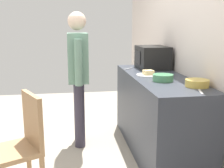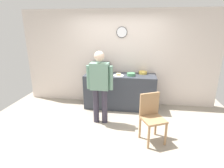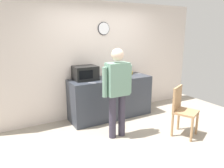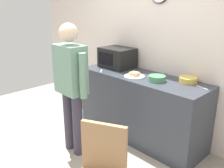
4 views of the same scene
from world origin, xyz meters
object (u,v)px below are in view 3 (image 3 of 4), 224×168
microwave (85,73)px  wooden_chair (182,109)px  spoon_utensil (92,83)px  fork_utensil (137,74)px  cereal_bowl (128,73)px  salad_bowl (123,76)px  person_standing (117,87)px  sandwich_plate (112,78)px

microwave → wooden_chair: bearing=-49.3°
spoon_utensil → wooden_chair: size_ratio=0.18×
fork_utensil → cereal_bowl: bearing=161.9°
salad_bowl → person_standing: (-0.65, -0.86, 0.01)m
fork_utensil → spoon_utensil: (-1.38, -0.35, 0.00)m
cereal_bowl → person_standing: 1.45m
spoon_utensil → wooden_chair: bearing=-42.4°
cereal_bowl → spoon_utensil: bearing=-159.7°
cereal_bowl → spoon_utensil: size_ratio=1.33×
wooden_chair → person_standing: bearing=154.7°
fork_utensil → wooden_chair: wooden_chair is taller
fork_utensil → spoon_utensil: same height
microwave → salad_bowl: microwave is taller
microwave → salad_bowl: 0.87m
microwave → cereal_bowl: bearing=4.4°
cereal_bowl → person_standing: (-0.95, -1.09, 0.01)m
person_standing → microwave: bearing=101.6°
fork_utensil → wooden_chair: size_ratio=0.18×
sandwich_plate → person_standing: (-0.33, -0.80, 0.02)m
sandwich_plate → person_standing: bearing=-112.4°
person_standing → wooden_chair: size_ratio=1.76×
salad_bowl → fork_utensil: (0.53, 0.16, -0.03)m
sandwich_plate → spoon_utensil: bearing=-166.4°
cereal_bowl → spoon_utensil: 1.23m
sandwich_plate → person_standing: 0.86m
sandwich_plate → salad_bowl: (0.32, 0.06, 0.02)m
sandwich_plate → wooden_chair: 1.59m
sandwich_plate → fork_utensil: size_ratio=1.63×
microwave → spoon_utensil: size_ratio=2.94×
salad_bowl → fork_utensil: bearing=16.8°
person_standing → spoon_utensil: bearing=106.5°
sandwich_plate → wooden_chair: bearing=-59.3°
person_standing → sandwich_plate: bearing=67.6°
wooden_chair → fork_utensil: bearing=87.4°
sandwich_plate → spoon_utensil: size_ratio=1.63×
cereal_bowl → wooden_chair: (0.16, -1.62, -0.43)m
fork_utensil → spoon_utensil: 1.42m
fork_utensil → spoon_utensil: bearing=-165.7°
microwave → cereal_bowl: size_ratio=2.22×
cereal_bowl → wooden_chair: bearing=-84.5°
cereal_bowl → wooden_chair: 1.68m
microwave → wooden_chair: 2.09m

